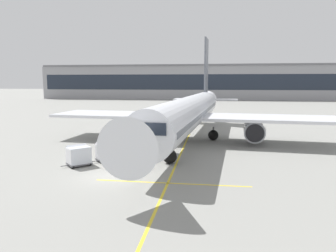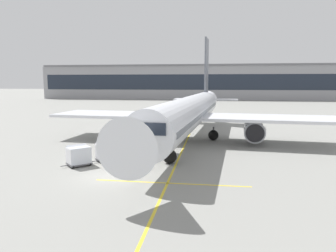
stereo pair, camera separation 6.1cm
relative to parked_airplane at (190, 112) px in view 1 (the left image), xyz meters
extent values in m
plane|color=gray|center=(-5.34, -16.83, -3.73)|extent=(600.00, 600.00, 0.00)
cylinder|color=silver|center=(-0.07, -0.84, 0.09)|extent=(7.19, 37.10, 4.03)
cube|color=slate|center=(-0.07, -0.84, 0.09)|extent=(7.10, 35.63, 0.48)
cone|color=silver|center=(-1.83, -21.23, 0.09)|extent=(4.17, 4.35, 3.83)
cone|color=silver|center=(1.79, 20.75, 0.39)|extent=(3.97, 6.73, 3.43)
cube|color=silver|center=(-9.53, 0.90, -0.52)|extent=(18.09, 8.86, 0.36)
cylinder|color=#93969E|center=(-8.18, 0.04, -1.95)|extent=(2.90, 4.99, 2.50)
cylinder|color=black|center=(-8.39, -2.40, -1.95)|extent=(2.13, 0.30, 2.13)
cube|color=silver|center=(9.54, -0.75, -0.52)|extent=(18.09, 8.86, 0.36)
cylinder|color=#93969E|center=(8.06, -1.36, -1.95)|extent=(2.90, 4.99, 2.50)
cylinder|color=black|center=(7.85, -3.80, -1.95)|extent=(2.13, 0.30, 2.13)
cube|color=slate|center=(1.65, 19.14, 6.43)|extent=(0.66, 4.43, 11.07)
cube|color=silver|center=(1.62, 18.82, 0.69)|extent=(12.13, 3.96, 0.20)
cube|color=#1E2633|center=(-1.59, -18.42, 0.69)|extent=(2.97, 2.05, 0.89)
cylinder|color=#47474C|center=(-1.02, -11.87, -2.49)|extent=(0.22, 0.22, 1.11)
sphere|color=black|center=(-1.02, -11.87, -3.04)|extent=(1.37, 1.37, 1.37)
cylinder|color=#47474C|center=(-2.93, 1.25, -2.49)|extent=(0.22, 0.22, 1.11)
sphere|color=black|center=(-2.93, 1.25, -3.04)|extent=(1.37, 1.37, 1.37)
cylinder|color=#47474C|center=(3.10, 0.73, -2.49)|extent=(0.22, 0.22, 1.11)
sphere|color=black|center=(3.10, 0.73, -3.04)|extent=(1.37, 1.37, 1.37)
cube|color=#A3A8B2|center=(-4.70, -9.50, -3.23)|extent=(3.59, 3.47, 0.44)
cube|color=black|center=(-5.63, -9.86, -2.66)|extent=(0.82, 0.82, 0.70)
cylinder|color=#333338|center=(-5.13, -9.40, -2.61)|extent=(0.08, 0.08, 0.80)
cube|color=#A3A8B2|center=(-3.75, -8.63, -2.19)|extent=(4.29, 4.03, 1.78)
cube|color=black|center=(-3.75, -8.63, -2.10)|extent=(4.09, 3.83, 1.63)
cube|color=#333338|center=(-3.45, -8.96, -2.07)|extent=(3.67, 3.36, 1.82)
cube|color=#333338|center=(-4.05, -8.31, -2.07)|extent=(3.67, 3.36, 1.82)
cylinder|color=black|center=(-3.32, -9.24, -3.45)|extent=(0.55, 0.53, 0.56)
cylinder|color=black|center=(-4.31, -8.15, -3.45)|extent=(0.55, 0.53, 0.56)
cylinder|color=black|center=(-5.08, -10.84, -3.45)|extent=(0.55, 0.53, 0.56)
cylinder|color=black|center=(-6.07, -9.76, -3.45)|extent=(0.55, 0.53, 0.56)
cube|color=#515156|center=(-7.12, -11.93, -3.52)|extent=(2.55, 2.54, 0.12)
cylinder|color=#4C4C51|center=(-8.10, -12.87, -3.53)|extent=(0.55, 0.53, 0.07)
cube|color=silver|center=(-7.12, -11.93, -2.71)|extent=(2.41, 2.40, 1.50)
cube|color=silver|center=(-7.41, -11.63, -2.18)|extent=(1.91, 1.87, 0.74)
cube|color=silver|center=(-7.82, -12.60, -2.71)|extent=(1.02, 1.06, 1.38)
sphere|color=black|center=(-8.17, -11.99, -3.58)|extent=(0.30, 0.30, 0.30)
sphere|color=black|center=(-7.23, -12.98, -3.58)|extent=(0.30, 0.30, 0.30)
sphere|color=black|center=(-7.02, -10.89, -3.58)|extent=(0.30, 0.30, 0.30)
sphere|color=black|center=(-6.07, -11.87, -3.58)|extent=(0.30, 0.30, 0.30)
cube|color=#515156|center=(-9.22, -13.88, -3.52)|extent=(2.55, 2.54, 0.12)
cylinder|color=#4C4C51|center=(-10.19, -14.82, -3.53)|extent=(0.55, 0.53, 0.07)
cube|color=silver|center=(-9.22, -13.88, -2.71)|extent=(2.41, 2.40, 1.50)
cube|color=silver|center=(-9.50, -13.58, -2.18)|extent=(1.91, 1.87, 0.74)
cube|color=silver|center=(-9.92, -14.55, -2.71)|extent=(1.02, 1.06, 1.38)
sphere|color=black|center=(-10.27, -13.94, -3.58)|extent=(0.30, 0.30, 0.30)
sphere|color=black|center=(-9.33, -14.93, -3.58)|extent=(0.30, 0.30, 0.30)
sphere|color=black|center=(-9.11, -12.84, -3.58)|extent=(0.30, 0.30, 0.30)
sphere|color=black|center=(-8.17, -13.82, -3.58)|extent=(0.30, 0.30, 0.30)
cylinder|color=#514C42|center=(-5.51, -11.36, -3.30)|extent=(0.15, 0.15, 0.86)
cylinder|color=#514C42|center=(-5.66, -11.27, -3.30)|extent=(0.15, 0.15, 0.86)
cube|color=orange|center=(-5.58, -11.32, -2.58)|extent=(0.45, 0.40, 0.58)
cube|color=white|center=(-5.65, -11.42, -2.58)|extent=(0.30, 0.18, 0.08)
sphere|color=#9E7051|center=(-5.58, -11.32, -2.17)|extent=(0.21, 0.21, 0.21)
sphere|color=yellow|center=(-5.58, -11.32, -2.10)|extent=(0.23, 0.23, 0.23)
cylinder|color=orange|center=(-5.38, -11.44, -2.62)|extent=(0.09, 0.09, 0.56)
cylinder|color=orange|center=(-5.79, -11.19, -2.62)|extent=(0.09, 0.09, 0.56)
cylinder|color=#514C42|center=(-4.77, -9.05, -3.30)|extent=(0.15, 0.15, 0.86)
cylinder|color=#514C42|center=(-4.65, -8.91, -3.30)|extent=(0.15, 0.15, 0.86)
cube|color=yellow|center=(-4.71, -8.98, -2.58)|extent=(0.43, 0.45, 0.58)
cube|color=white|center=(-4.80, -8.90, -2.58)|extent=(0.23, 0.27, 0.08)
sphere|color=tan|center=(-4.71, -8.98, -2.17)|extent=(0.21, 0.21, 0.21)
sphere|color=yellow|center=(-4.71, -8.98, -2.10)|extent=(0.23, 0.23, 0.23)
cylinder|color=yellow|center=(-4.86, -9.17, -2.62)|extent=(0.09, 0.09, 0.56)
cylinder|color=yellow|center=(-4.56, -8.80, -2.62)|extent=(0.09, 0.09, 0.56)
cylinder|color=#333847|center=(-6.27, -13.12, -3.30)|extent=(0.15, 0.15, 0.86)
cylinder|color=#333847|center=(-6.33, -13.29, -3.30)|extent=(0.15, 0.15, 0.86)
cube|color=yellow|center=(-6.30, -13.20, -2.58)|extent=(0.36, 0.44, 0.58)
cube|color=white|center=(-6.18, -13.25, -2.58)|extent=(0.13, 0.32, 0.08)
sphere|color=beige|center=(-6.30, -13.20, -2.17)|extent=(0.21, 0.21, 0.21)
sphere|color=yellow|center=(-6.30, -13.20, -2.10)|extent=(0.23, 0.23, 0.23)
cylinder|color=yellow|center=(-6.21, -12.98, -2.62)|extent=(0.09, 0.09, 0.56)
cylinder|color=yellow|center=(-6.38, -13.43, -2.62)|extent=(0.09, 0.09, 0.56)
cylinder|color=#514C42|center=(-8.03, -8.93, -3.30)|extent=(0.15, 0.15, 0.86)
cylinder|color=#514C42|center=(-7.86, -8.86, -3.30)|extent=(0.15, 0.15, 0.86)
cube|color=yellow|center=(-7.94, -8.90, -2.58)|extent=(0.44, 0.37, 0.58)
cube|color=white|center=(-7.99, -8.78, -2.58)|extent=(0.32, 0.14, 0.08)
sphere|color=beige|center=(-7.94, -8.90, -2.17)|extent=(0.21, 0.21, 0.21)
sphere|color=yellow|center=(-7.94, -8.90, -2.10)|extent=(0.23, 0.23, 0.23)
cylinder|color=yellow|center=(-8.17, -8.99, -2.62)|extent=(0.09, 0.09, 0.56)
cylinder|color=yellow|center=(-7.72, -8.81, -2.62)|extent=(0.09, 0.09, 0.56)
cube|color=black|center=(-8.76, -1.91, -3.70)|extent=(0.61, 0.61, 0.05)
cone|color=orange|center=(-8.76, -1.91, -3.35)|extent=(0.49, 0.49, 0.65)
cylinder|color=white|center=(-8.76, -1.91, -3.32)|extent=(0.27, 0.27, 0.08)
cube|color=black|center=(-8.20, -0.42, -3.70)|extent=(0.56, 0.56, 0.05)
cone|color=orange|center=(-8.20, -0.42, -3.38)|extent=(0.45, 0.45, 0.59)
cylinder|color=white|center=(-8.20, -0.42, -3.35)|extent=(0.25, 0.25, 0.07)
cube|color=yellow|center=(-0.39, -0.84, -3.72)|extent=(0.20, 110.00, 0.01)
cube|color=yellow|center=(-0.07, -17.70, -3.72)|extent=(12.00, 0.20, 0.01)
cube|color=#939399|center=(-5.74, 102.31, 3.51)|extent=(136.12, 17.49, 14.47)
cube|color=#1E2633|center=(-5.74, 93.52, 3.87)|extent=(132.04, 0.10, 6.51)
cube|color=slate|center=(-5.74, 100.56, 11.09)|extent=(134.76, 14.87, 0.70)
camera|label=1|loc=(2.85, -40.48, 3.97)|focal=33.31mm
camera|label=2|loc=(2.91, -40.47, 3.97)|focal=33.31mm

